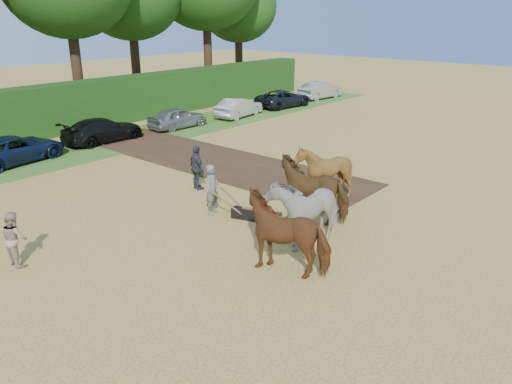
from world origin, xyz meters
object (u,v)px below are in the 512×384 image
spectator_far (197,168)px  spectator_near (14,238)px  parked_cars (149,124)px  plough_team (306,197)px

spectator_far → spectator_near: bearing=113.7°
spectator_near → spectator_far: (8.08, 0.77, 0.12)m
spectator_near → spectator_far: bearing=-84.3°
spectator_near → parked_cars: 16.50m
spectator_near → spectator_far: size_ratio=0.88×
spectator_far → parked_cars: spectator_far is taller
spectator_far → plough_team: plough_team is taller
parked_cars → plough_team: bearing=-108.8°
spectator_near → spectator_far: spectator_far is taller
spectator_far → parked_cars: size_ratio=0.05×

